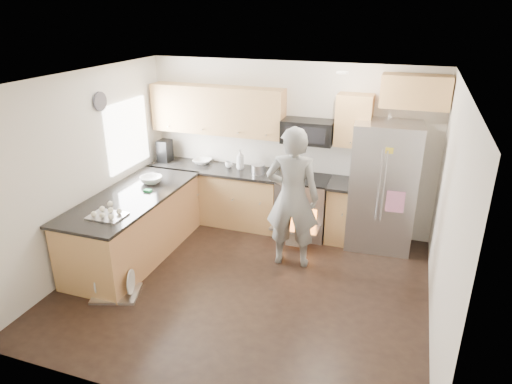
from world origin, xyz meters
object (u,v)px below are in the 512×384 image
at_px(refrigerator, 383,186).
at_px(person, 292,198).
at_px(stove_range, 304,193).
at_px(dish_rack, 116,288).

height_order(refrigerator, person, person).
xyz_separation_m(refrigerator, person, (-1.09, -0.94, 0.04)).
bearing_deg(stove_range, refrigerator, 0.36).
bearing_deg(dish_rack, stove_range, 53.30).
distance_m(person, dish_rack, 2.52).
bearing_deg(dish_rack, refrigerator, 39.33).
distance_m(refrigerator, person, 1.44).
xyz_separation_m(person, dish_rack, (-1.85, -1.47, -0.89)).
height_order(stove_range, dish_rack, stove_range).
xyz_separation_m(refrigerator, dish_rack, (-2.94, -2.41, -0.85)).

